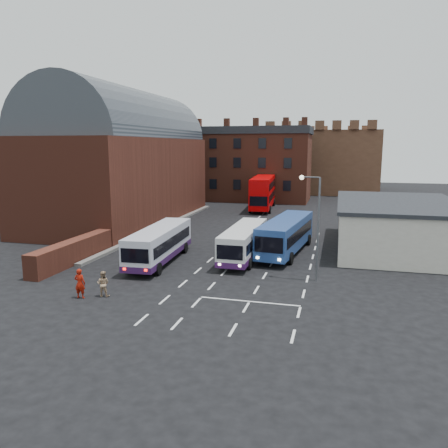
% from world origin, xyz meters
% --- Properties ---
extents(ground, '(180.00, 180.00, 0.00)m').
position_xyz_m(ground, '(0.00, 0.00, 0.00)').
color(ground, black).
extents(railway_station, '(12.00, 28.00, 16.00)m').
position_xyz_m(railway_station, '(-15.50, 21.00, 7.64)').
color(railway_station, '#602B1E').
rests_on(railway_station, ground).
extents(forecourt_wall, '(1.20, 10.00, 1.80)m').
position_xyz_m(forecourt_wall, '(-10.20, 2.00, 0.90)').
color(forecourt_wall, '#602B1E').
rests_on(forecourt_wall, ground).
extents(cream_building, '(10.40, 16.40, 4.25)m').
position_xyz_m(cream_building, '(15.00, 14.00, 2.16)').
color(cream_building, beige).
rests_on(cream_building, ground).
extents(brick_terrace, '(22.00, 10.00, 11.00)m').
position_xyz_m(brick_terrace, '(-6.00, 46.00, 5.50)').
color(brick_terrace, brown).
rests_on(brick_terrace, ground).
extents(castle_keep, '(22.00, 22.00, 12.00)m').
position_xyz_m(castle_keep, '(6.00, 66.00, 6.00)').
color(castle_keep, brown).
rests_on(castle_keep, ground).
extents(bus_white_outbound, '(2.99, 10.15, 2.74)m').
position_xyz_m(bus_white_outbound, '(-3.71, 4.08, 1.62)').
color(bus_white_outbound, silver).
rests_on(bus_white_outbound, ground).
extents(bus_white_inbound, '(2.42, 9.58, 2.61)m').
position_xyz_m(bus_white_inbound, '(2.53, 6.75, 1.54)').
color(bus_white_inbound, silver).
rests_on(bus_white_inbound, ground).
extents(bus_blue, '(3.76, 11.09, 2.96)m').
position_xyz_m(bus_blue, '(5.64, 9.47, 1.75)').
color(bus_blue, navy).
rests_on(bus_blue, ground).
extents(bus_red_double, '(3.64, 11.93, 4.70)m').
position_xyz_m(bus_red_double, '(-0.78, 34.96, 2.50)').
color(bus_red_double, '#C80002').
rests_on(bus_red_double, ground).
extents(street_lamp, '(1.44, 0.46, 7.17)m').
position_xyz_m(street_lamp, '(8.35, 2.28, 4.33)').
color(street_lamp, '#55595D').
rests_on(street_lamp, ground).
extents(pedestrian_red, '(0.70, 0.49, 1.84)m').
position_xyz_m(pedestrian_red, '(-5.05, -5.02, 0.92)').
color(pedestrian_red, '#951407').
rests_on(pedestrian_red, ground).
extents(pedestrian_beige, '(0.85, 0.71, 1.60)m').
position_xyz_m(pedestrian_beige, '(-3.87, -4.37, 0.80)').
color(pedestrian_beige, tan).
rests_on(pedestrian_beige, ground).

